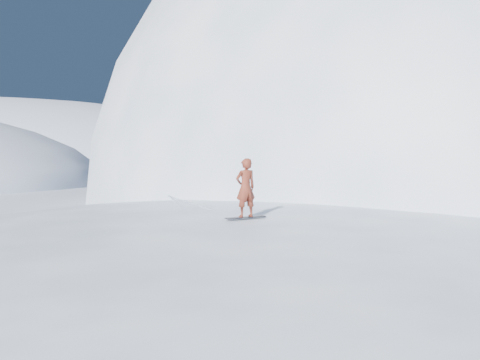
{
  "coord_description": "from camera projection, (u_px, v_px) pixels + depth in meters",
  "views": [
    {
      "loc": [
        -1.93,
        -13.78,
        4.3
      ],
      "look_at": [
        0.64,
        1.17,
        3.5
      ],
      "focal_mm": 35.0,
      "sensor_mm": 36.0,
      "label": 1
    }
  ],
  "objects": [
    {
      "name": "ground",
      "position": [
        226.0,
        298.0,
        14.11
      ],
      "size": [
        400.0,
        400.0,
        0.0
      ],
      "primitive_type": "plane",
      "color": "white",
      "rests_on": "ground"
    },
    {
      "name": "near_ridge",
      "position": [
        241.0,
        272.0,
        17.23
      ],
      "size": [
        36.0,
        28.0,
        4.8
      ],
      "primitive_type": "ellipsoid",
      "color": "white",
      "rests_on": "ground"
    },
    {
      "name": "summit_peak",
      "position": [
        421.0,
        202.0,
        43.42
      ],
      "size": [
        60.0,
        56.0,
        56.0
      ],
      "primitive_type": "ellipsoid",
      "color": "white",
      "rests_on": "ground"
    },
    {
      "name": "peak_shoulder",
      "position": [
        319.0,
        212.0,
        35.49
      ],
      "size": [
        28.0,
        24.0,
        18.0
      ],
      "primitive_type": "ellipsoid",
      "color": "white",
      "rests_on": "ground"
    },
    {
      "name": "far_ridge_c",
      "position": [
        4.0,
        173.0,
        115.62
      ],
      "size": [
        140.0,
        90.0,
        36.0
      ],
      "primitive_type": "ellipsoid",
      "color": "white",
      "rests_on": "ground"
    },
    {
      "name": "wind_bumps",
      "position": [
        201.0,
        280.0,
        16.1
      ],
      "size": [
        16.0,
        14.4,
        1.0
      ],
      "color": "white",
      "rests_on": "ground"
    },
    {
      "name": "snowboard",
      "position": [
        246.0,
        217.0,
        14.26
      ],
      "size": [
        1.33,
        0.65,
        0.02
      ],
      "primitive_type": "cube",
      "rotation": [
        0.0,
        0.0,
        0.32
      ],
      "color": "black",
      "rests_on": "near_ridge"
    },
    {
      "name": "snowboarder",
      "position": [
        246.0,
        188.0,
        14.21
      ],
      "size": [
        0.75,
        0.61,
        1.79
      ],
      "primitive_type": "imported",
      "rotation": [
        0.0,
        0.0,
        3.46
      ],
      "color": "maroon",
      "rests_on": "snowboard"
    },
    {
      "name": "board_tracks",
      "position": [
        182.0,
        202.0,
        18.99
      ],
      "size": [
        1.45,
        5.98,
        0.04
      ],
      "color": "silver",
      "rests_on": "ground"
    }
  ]
}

